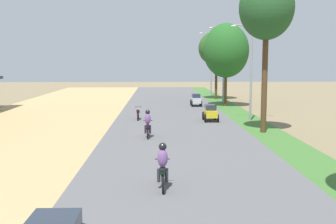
% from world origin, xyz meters
% --- Properties ---
extents(median_tree_second, '(3.37, 3.37, 9.73)m').
position_xyz_m(median_tree_second, '(5.46, 24.43, 7.73)').
color(median_tree_second, '#4C351E').
rests_on(median_tree_second, median_strip).
extents(median_tree_third, '(4.52, 4.52, 8.23)m').
position_xyz_m(median_tree_third, '(5.59, 39.97, 5.59)').
color(median_tree_third, '#4C351E').
rests_on(median_tree_third, median_strip).
extents(median_tree_fourth, '(4.28, 4.28, 8.03)m').
position_xyz_m(median_tree_fourth, '(5.75, 47.75, 6.04)').
color(median_tree_fourth, '#4C351E').
rests_on(median_tree_fourth, median_strip).
extents(streetlamp_near, '(3.16, 0.20, 7.29)m').
position_xyz_m(streetlamp_near, '(5.80, 29.62, 4.29)').
color(streetlamp_near, gray).
rests_on(streetlamp_near, median_strip).
extents(streetlamp_mid, '(3.16, 0.20, 8.19)m').
position_xyz_m(streetlamp_mid, '(5.80, 42.70, 4.76)').
color(streetlamp_mid, gray).
rests_on(streetlamp_mid, median_strip).
extents(streetlamp_far, '(3.16, 0.20, 8.30)m').
position_xyz_m(streetlamp_far, '(5.80, 52.67, 4.81)').
color(streetlamp_far, gray).
rests_on(streetlamp_far, median_strip).
extents(car_hatchback_yellow, '(1.04, 2.00, 1.23)m').
position_xyz_m(car_hatchback_yellow, '(2.73, 29.37, 0.75)').
color(car_hatchback_yellow, gold).
rests_on(car_hatchback_yellow, road_strip).
extents(car_hatchback_silver, '(1.04, 2.00, 1.23)m').
position_xyz_m(car_hatchback_silver, '(2.63, 39.83, 0.75)').
color(car_hatchback_silver, '#B7BCC1').
rests_on(car_hatchback_silver, road_strip).
extents(motorbike_ahead_third, '(0.54, 1.80, 1.66)m').
position_xyz_m(motorbike_ahead_third, '(-1.08, 12.86, 0.86)').
color(motorbike_ahead_third, black).
rests_on(motorbike_ahead_third, road_strip).
extents(motorbike_ahead_fourth, '(0.54, 1.80, 1.66)m').
position_xyz_m(motorbike_ahead_fourth, '(-1.83, 22.73, 0.86)').
color(motorbike_ahead_fourth, black).
rests_on(motorbike_ahead_fourth, road_strip).
extents(motorbike_ahead_fifth, '(0.54, 1.80, 0.94)m').
position_xyz_m(motorbike_ahead_fifth, '(-2.75, 30.30, 0.57)').
color(motorbike_ahead_fifth, black).
rests_on(motorbike_ahead_fifth, road_strip).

